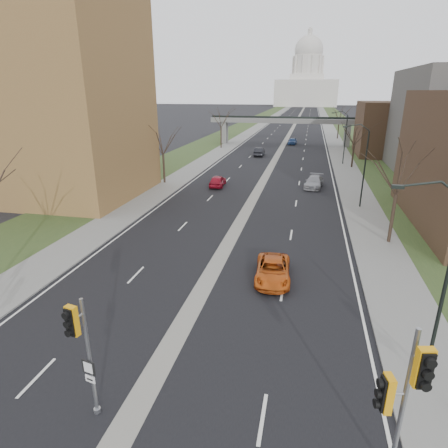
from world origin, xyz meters
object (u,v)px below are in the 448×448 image
(car_left_far, at_px, (259,152))
(car_right_near, at_px, (273,270))
(signal_pole_right, at_px, (403,390))
(car_left_near, at_px, (218,181))
(car_right_mid, at_px, (314,182))
(signal_pole_median, at_px, (81,341))
(car_right_far, at_px, (292,141))

(car_left_far, distance_m, car_right_near, 50.74)
(signal_pole_right, distance_m, car_left_far, 64.49)
(car_left_near, bearing_deg, signal_pole_right, 108.49)
(car_right_mid, bearing_deg, car_left_far, 121.05)
(car_left_near, height_order, car_right_near, car_left_near)
(signal_pole_right, distance_m, car_right_near, 14.26)
(signal_pole_right, height_order, car_left_near, signal_pole_right)
(signal_pole_right, distance_m, car_left_near, 40.27)
(signal_pole_median, xyz_separation_m, car_right_mid, (8.38, 39.41, -2.82))
(car_right_near, height_order, car_right_far, car_right_far)
(car_right_near, bearing_deg, car_left_near, 107.56)
(car_left_near, distance_m, car_right_far, 44.62)
(car_left_near, xyz_separation_m, car_right_near, (9.70, -24.37, -0.07))
(car_left_far, bearing_deg, car_right_far, -106.93)
(signal_pole_right, relative_size, car_right_far, 1.29)
(signal_pole_right, relative_size, car_right_mid, 1.11)
(signal_pole_right, distance_m, car_right_mid, 39.74)
(signal_pole_median, bearing_deg, car_right_near, 77.94)
(car_right_far, bearing_deg, car_left_near, -95.14)
(signal_pole_right, distance_m, car_right_far, 81.75)
(signal_pole_right, xyz_separation_m, car_right_far, (-7.19, 81.38, -2.98))
(signal_pole_right, bearing_deg, signal_pole_median, 166.41)
(car_left_far, height_order, car_right_near, car_left_far)
(car_right_near, distance_m, car_right_far, 68.39)
(car_left_near, relative_size, car_right_mid, 0.86)
(signal_pole_right, xyz_separation_m, car_left_far, (-12.60, 63.18, -2.94))
(signal_pole_median, xyz_separation_m, signal_pole_right, (10.64, -0.16, 0.16))
(car_left_near, bearing_deg, car_right_mid, -172.98)
(signal_pole_median, bearing_deg, car_right_mid, 89.74)
(car_left_near, xyz_separation_m, car_left_far, (2.07, 25.79, 0.04))
(car_left_far, height_order, car_right_far, car_left_far)
(signal_pole_right, height_order, car_right_near, signal_pole_right)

